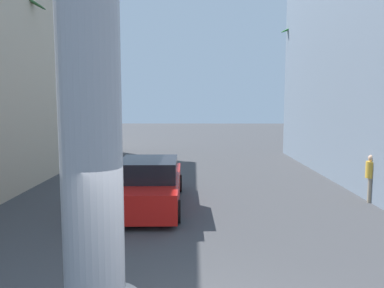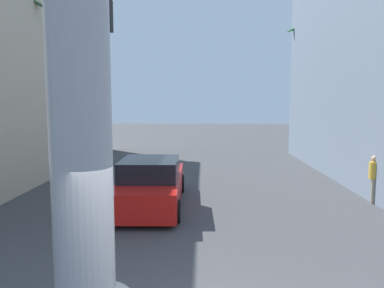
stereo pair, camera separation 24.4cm
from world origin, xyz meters
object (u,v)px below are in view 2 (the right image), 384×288
(palm_tree_far_left, at_px, (86,76))
(pedestrian_far_left, at_px, (75,149))
(palm_tree_mid_left, at_px, (20,65))
(pedestrian_mid_right, at_px, (374,175))
(car_lead, at_px, (151,184))
(palm_tree_far_right, at_px, (304,78))

(palm_tree_far_left, height_order, pedestrian_far_left, palm_tree_far_left)
(palm_tree_mid_left, bearing_deg, pedestrian_mid_right, -11.65)
(car_lead, xyz_separation_m, pedestrian_far_left, (-4.75, 6.72, 0.26))
(palm_tree_far_left, height_order, palm_tree_far_right, palm_tree_far_left)
(palm_tree_far_right, distance_m, pedestrian_far_left, 14.22)
(pedestrian_far_left, bearing_deg, palm_tree_mid_left, -104.18)
(palm_tree_far_left, distance_m, palm_tree_mid_left, 8.27)
(palm_tree_far_right, distance_m, palm_tree_mid_left, 16.14)
(car_lead, bearing_deg, palm_tree_far_right, 56.65)
(car_lead, height_order, pedestrian_mid_right, pedestrian_mid_right)
(car_lead, xyz_separation_m, palm_tree_mid_left, (-5.64, 3.19, 4.09))
(palm_tree_far_left, relative_size, pedestrian_mid_right, 5.40)
(pedestrian_mid_right, bearing_deg, car_lead, -175.86)
(car_lead, xyz_separation_m, palm_tree_far_left, (-5.60, 11.45, 4.25))
(car_lead, height_order, palm_tree_far_right, palm_tree_far_right)
(palm_tree_far_right, bearing_deg, pedestrian_far_left, -157.38)
(car_lead, distance_m, palm_tree_mid_left, 7.67)
(palm_tree_mid_left, bearing_deg, palm_tree_far_right, 33.03)
(palm_tree_far_right, xyz_separation_m, pedestrian_far_left, (-12.64, -5.27, -3.85))
(palm_tree_mid_left, xyz_separation_m, pedestrian_mid_right, (12.92, -2.66, -3.87))
(palm_tree_far_right, distance_m, pedestrian_mid_right, 12.12)
(pedestrian_far_left, relative_size, pedestrian_mid_right, 1.04)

